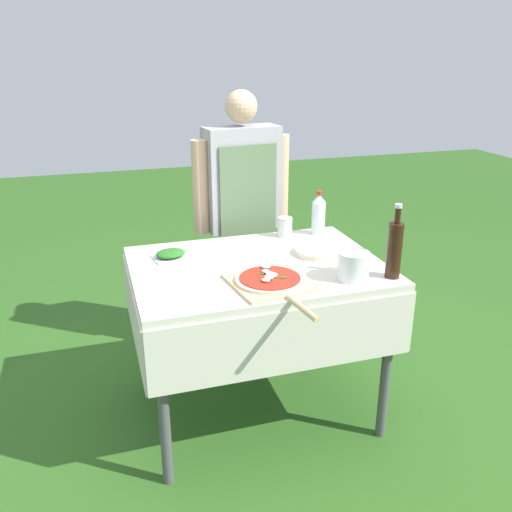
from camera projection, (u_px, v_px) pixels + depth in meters
The scene contains 10 objects.
ground_plane at pixel (257, 410), 2.71m from camera, with size 12.00×12.00×0.00m, color #2D5B1E.
prep_table at pixel (257, 284), 2.46m from camera, with size 1.13×0.83×0.79m.
person_cook at pixel (242, 204), 3.00m from camera, with size 0.56×0.22×1.50m.
pizza_on_peel at pixel (271, 281), 2.21m from camera, with size 0.35×0.55×0.05m.
oil_bottle at pixel (395, 249), 2.25m from camera, with size 0.06×0.06×0.32m.
water_bottle at pixel (319, 214), 2.79m from camera, with size 0.07×0.07×0.23m.
herb_container at pixel (171, 254), 2.49m from camera, with size 0.18×0.15×0.04m.
mixing_tub at pixel (353, 266), 2.25m from camera, with size 0.13×0.13×0.12m, color silver.
plate_stack at pixel (319, 251), 2.55m from camera, with size 0.23×0.23×0.02m.
sauce_jar at pixel (285, 228), 2.77m from camera, with size 0.08×0.08×0.10m.
Camera 1 is at (-0.67, -2.15, 1.69)m, focal length 38.00 mm.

